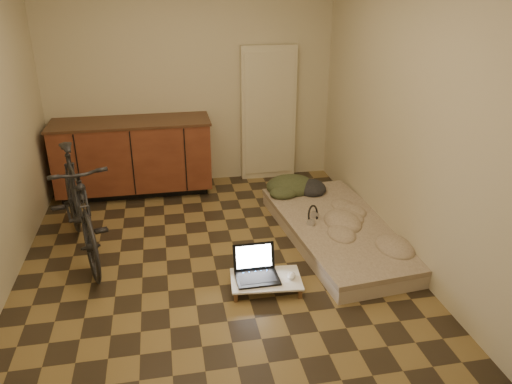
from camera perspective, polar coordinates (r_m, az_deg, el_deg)
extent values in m
cube|color=brown|center=(4.81, -4.93, -7.31)|extent=(3.50, 4.00, 0.00)
cube|color=beige|center=(6.24, -7.43, 12.58)|extent=(3.50, 0.00, 2.60)
cube|color=beige|center=(2.44, -0.76, -4.64)|extent=(3.50, 0.00, 2.60)
cube|color=beige|center=(4.78, 16.07, 8.57)|extent=(0.00, 4.00, 2.60)
cube|color=black|center=(6.35, -13.44, 0.49)|extent=(1.70, 0.48, 0.10)
cube|color=#562618|center=(6.16, -13.83, 4.13)|extent=(1.80, 0.60, 0.78)
cube|color=#452919|center=(6.04, -14.19, 7.75)|extent=(1.84, 0.62, 0.03)
cube|color=beige|center=(6.41, 1.42, 8.92)|extent=(0.70, 0.10, 1.70)
imported|color=black|center=(4.87, -19.71, -0.84)|extent=(0.97, 1.81, 1.13)
cube|color=#C1AF9A|center=(5.14, 9.51, -4.61)|extent=(1.17, 2.15, 0.13)
cube|color=#BCA890|center=(5.10, 9.57, -3.71)|extent=(1.19, 2.18, 0.05)
cube|color=brown|center=(4.17, -2.33, -11.90)|extent=(0.03, 0.03, 0.08)
cube|color=brown|center=(4.44, -2.57, -9.50)|extent=(0.03, 0.03, 0.08)
cube|color=brown|center=(4.22, 5.06, -11.47)|extent=(0.03, 0.03, 0.08)
cube|color=brown|center=(4.49, 4.33, -9.13)|extent=(0.03, 0.03, 0.08)
cube|color=white|center=(4.29, 1.14, -9.94)|extent=(0.63, 0.44, 0.02)
cube|color=black|center=(4.27, 0.17, -9.85)|extent=(0.36, 0.26, 0.02)
cube|color=black|center=(4.34, -0.26, -7.35)|extent=(0.36, 0.07, 0.23)
cube|color=white|center=(4.34, -0.26, -7.35)|extent=(0.31, 0.06, 0.19)
ellipsoid|color=white|center=(4.30, 4.06, -9.52)|extent=(0.11, 0.13, 0.04)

